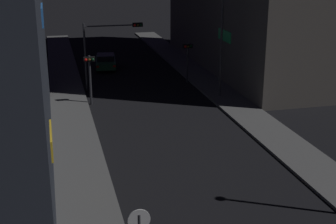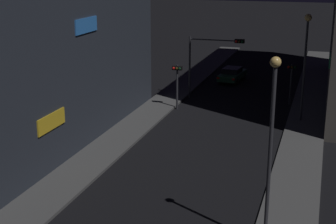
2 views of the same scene
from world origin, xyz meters
name	(u,v)px [view 2 (image 2 of 2)]	position (x,y,z in m)	size (l,w,h in m)	color
sidewalk_left	(156,109)	(-5.84, 29.54, 0.08)	(2.67, 63.07, 0.16)	#4C4C4C
sidewalk_right	(306,122)	(5.84, 29.54, 0.08)	(2.67, 63.07, 0.16)	#4C4C4C
building_facade_left	(25,12)	(-11.29, 20.52, 8.36)	(8.33, 23.51, 16.72)	#282D38
far_car	(232,74)	(-1.85, 41.26, 0.73)	(2.26, 4.61, 1.42)	#1E512D
traffic_light_overhead	(210,54)	(-2.47, 33.91, 3.91)	(4.70, 0.41, 5.38)	#2D2D33
traffic_light_left_kerb	(177,78)	(-4.25, 30.16, 2.60)	(0.80, 0.42, 3.61)	#2D2D33
traffic_light_right_kerb	(291,75)	(4.25, 34.43, 2.46)	(0.80, 0.41, 3.40)	#2D2D33
street_lamp_near_block	(271,132)	(5.07, 11.71, 4.98)	(0.43, 0.43, 7.81)	#2D2D33
street_lamp_far_block	(306,50)	(5.42, 29.57, 5.38)	(0.51, 0.51, 7.74)	#2D2D33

